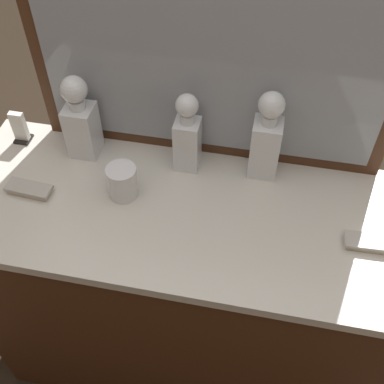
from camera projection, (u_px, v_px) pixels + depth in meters
The scene contains 10 objects.
ground_plane at pixel (192, 349), 2.08m from camera, with size 6.00×6.00×0.00m, color #2D2319.
dresser at pixel (192, 294), 1.73m from camera, with size 1.41×0.55×0.94m.
dresser_mirror at pixel (211, 60), 1.30m from camera, with size 1.05×0.03×0.66m.
crystal_decanter_left at pixel (81, 124), 1.46m from camera, with size 0.09×0.09×0.28m.
crystal_decanter_far_left at pixel (266, 142), 1.40m from camera, with size 0.08×0.08×0.29m.
crystal_decanter_right at pixel (187, 139), 1.43m from camera, with size 0.07×0.07×0.26m.
crystal_tumbler_left at pixel (123, 183), 1.39m from camera, with size 0.09×0.09×0.10m.
silver_brush_left at pixel (29, 189), 1.42m from camera, with size 0.14×0.06×0.02m.
silver_brush_far_left at pixel (369, 243), 1.29m from camera, with size 0.14×0.06×0.02m.
napkin_holder at pixel (20, 129), 1.55m from camera, with size 0.05×0.05×0.11m.
Camera 1 is at (0.17, -0.86, 2.00)m, focal length 45.17 mm.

